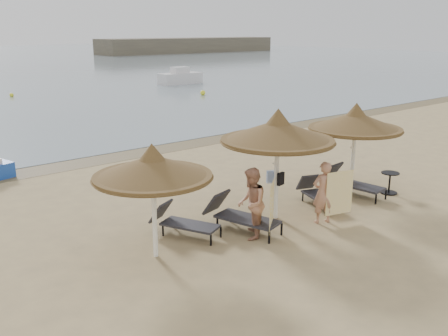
{
  "coord_description": "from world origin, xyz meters",
  "views": [
    {
      "loc": [
        -8.28,
        -8.19,
        4.92
      ],
      "look_at": [
        -0.54,
        1.2,
        1.51
      ],
      "focal_mm": 40.0,
      "sensor_mm": 36.0,
      "label": 1
    }
  ],
  "objects_px": {
    "lounger_near_right": "(317,193)",
    "side_table": "(389,184)",
    "person_left": "(251,198)",
    "lounger_far_left": "(181,221)",
    "palapa_left": "(153,167)",
    "lounger_near_left": "(238,214)",
    "palapa_right": "(356,122)",
    "lounger_far_right": "(350,181)",
    "person_right": "(323,188)",
    "palapa_center": "(278,132)"
  },
  "relations": [
    {
      "from": "lounger_near_right",
      "to": "side_table",
      "type": "height_order",
      "value": "lounger_near_right"
    },
    {
      "from": "lounger_near_right",
      "to": "side_table",
      "type": "bearing_deg",
      "value": 1.97
    },
    {
      "from": "lounger_near_right",
      "to": "side_table",
      "type": "relative_size",
      "value": 2.68
    },
    {
      "from": "side_table",
      "to": "person_left",
      "type": "xyz_separation_m",
      "value": [
        -5.59,
        0.22,
        0.7
      ]
    },
    {
      "from": "lounger_far_left",
      "to": "side_table",
      "type": "relative_size",
      "value": 2.76
    },
    {
      "from": "palapa_left",
      "to": "lounger_near_left",
      "type": "relative_size",
      "value": 1.24
    },
    {
      "from": "palapa_right",
      "to": "lounger_near_left",
      "type": "bearing_deg",
      "value": -179.83
    },
    {
      "from": "lounger_far_right",
      "to": "person_left",
      "type": "bearing_deg",
      "value": -178.76
    },
    {
      "from": "palapa_left",
      "to": "lounger_near_right",
      "type": "height_order",
      "value": "palapa_left"
    },
    {
      "from": "person_right",
      "to": "lounger_far_left",
      "type": "bearing_deg",
      "value": -4.75
    },
    {
      "from": "palapa_left",
      "to": "palapa_center",
      "type": "relative_size",
      "value": 0.87
    },
    {
      "from": "palapa_left",
      "to": "person_right",
      "type": "xyz_separation_m",
      "value": [
        4.44,
        -1.05,
        -1.11
      ]
    },
    {
      "from": "lounger_far_left",
      "to": "person_right",
      "type": "relative_size",
      "value": 0.96
    },
    {
      "from": "palapa_center",
      "to": "side_table",
      "type": "relative_size",
      "value": 4.5
    },
    {
      "from": "lounger_far_left",
      "to": "lounger_far_right",
      "type": "relative_size",
      "value": 0.91
    },
    {
      "from": "palapa_right",
      "to": "side_table",
      "type": "xyz_separation_m",
      "value": [
        0.83,
        -0.81,
        -1.92
      ]
    },
    {
      "from": "palapa_right",
      "to": "lounger_far_left",
      "type": "height_order",
      "value": "palapa_right"
    },
    {
      "from": "palapa_center",
      "to": "lounger_far_left",
      "type": "distance_m",
      "value": 3.36
    },
    {
      "from": "lounger_near_right",
      "to": "person_right",
      "type": "bearing_deg",
      "value": -115.03
    },
    {
      "from": "lounger_near_left",
      "to": "lounger_near_right",
      "type": "relative_size",
      "value": 1.19
    },
    {
      "from": "lounger_near_left",
      "to": "lounger_far_right",
      "type": "bearing_deg",
      "value": -16.01
    },
    {
      "from": "lounger_far_right",
      "to": "person_right",
      "type": "relative_size",
      "value": 1.05
    },
    {
      "from": "lounger_near_left",
      "to": "lounger_far_left",
      "type": "bearing_deg",
      "value": 138.51
    },
    {
      "from": "palapa_center",
      "to": "lounger_far_left",
      "type": "height_order",
      "value": "palapa_center"
    },
    {
      "from": "palapa_right",
      "to": "lounger_near_right",
      "type": "distance_m",
      "value": 2.51
    },
    {
      "from": "palapa_right",
      "to": "person_right",
      "type": "xyz_separation_m",
      "value": [
        -2.66,
        -1.06,
        -1.27
      ]
    },
    {
      "from": "palapa_left",
      "to": "lounger_far_left",
      "type": "relative_size",
      "value": 1.42
    },
    {
      "from": "lounger_far_right",
      "to": "side_table",
      "type": "relative_size",
      "value": 3.03
    },
    {
      "from": "palapa_right",
      "to": "lounger_far_right",
      "type": "height_order",
      "value": "palapa_right"
    },
    {
      "from": "palapa_right",
      "to": "person_right",
      "type": "distance_m",
      "value": 3.14
    },
    {
      "from": "lounger_far_right",
      "to": "side_table",
      "type": "height_order",
      "value": "lounger_far_right"
    },
    {
      "from": "palapa_left",
      "to": "lounger_near_left",
      "type": "xyz_separation_m",
      "value": [
        2.44,
        -0.0,
        -1.66
      ]
    },
    {
      "from": "side_table",
      "to": "person_right",
      "type": "bearing_deg",
      "value": -175.89
    },
    {
      "from": "lounger_far_right",
      "to": "person_right",
      "type": "height_order",
      "value": "person_right"
    },
    {
      "from": "lounger_far_right",
      "to": "palapa_center",
      "type": "bearing_deg",
      "value": 174.41
    },
    {
      "from": "lounger_near_left",
      "to": "lounger_far_right",
      "type": "xyz_separation_m",
      "value": [
        4.51,
        -0.05,
        -0.01
      ]
    },
    {
      "from": "lounger_near_right",
      "to": "person_right",
      "type": "height_order",
      "value": "person_right"
    },
    {
      "from": "palapa_center",
      "to": "side_table",
      "type": "xyz_separation_m",
      "value": [
        4.2,
        -0.77,
        -2.05
      ]
    },
    {
      "from": "lounger_near_left",
      "to": "side_table",
      "type": "relative_size",
      "value": 3.18
    },
    {
      "from": "palapa_right",
      "to": "lounger_near_left",
      "type": "distance_m",
      "value": 5.01
    },
    {
      "from": "palapa_center",
      "to": "person_right",
      "type": "relative_size",
      "value": 1.56
    },
    {
      "from": "lounger_far_left",
      "to": "palapa_left",
      "type": "bearing_deg",
      "value": -175.8
    },
    {
      "from": "palapa_right",
      "to": "lounger_far_left",
      "type": "xyz_separation_m",
      "value": [
        -5.97,
        0.62,
        -1.87
      ]
    },
    {
      "from": "lounger_far_right",
      "to": "side_table",
      "type": "xyz_separation_m",
      "value": [
        0.99,
        -0.75,
        -0.08
      ]
    },
    {
      "from": "lounger_far_left",
      "to": "lounger_near_left",
      "type": "relative_size",
      "value": 0.87
    },
    {
      "from": "palapa_right",
      "to": "lounger_far_right",
      "type": "distance_m",
      "value": 1.84
    },
    {
      "from": "palapa_right",
      "to": "person_right",
      "type": "bearing_deg",
      "value": -158.21
    },
    {
      "from": "lounger_far_left",
      "to": "person_left",
      "type": "bearing_deg",
      "value": -70.08
    },
    {
      "from": "lounger_near_right",
      "to": "lounger_far_right",
      "type": "xyz_separation_m",
      "value": [
        1.5,
        -0.02,
        0.05
      ]
    },
    {
      "from": "palapa_center",
      "to": "person_left",
      "type": "distance_m",
      "value": 2.02
    }
  ]
}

